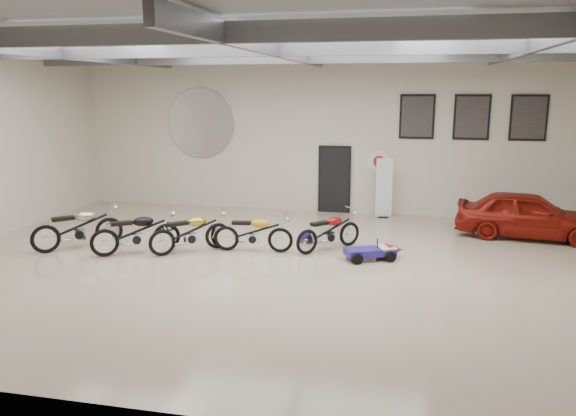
% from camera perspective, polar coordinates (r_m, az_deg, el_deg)
% --- Properties ---
extents(floor, '(16.00, 12.00, 0.01)m').
position_cam_1_polar(floor, '(12.76, -1.15, -5.94)').
color(floor, tan).
rests_on(floor, ground).
extents(ceiling, '(16.00, 12.00, 0.01)m').
position_cam_1_polar(ceiling, '(12.18, -1.25, 17.04)').
color(ceiling, gray).
rests_on(ceiling, back_wall).
extents(back_wall, '(16.00, 0.02, 5.00)m').
position_cam_1_polar(back_wall, '(18.08, 3.26, 7.46)').
color(back_wall, beige).
rests_on(back_wall, floor).
extents(ceiling_beams, '(15.80, 11.80, 0.32)m').
position_cam_1_polar(ceiling_beams, '(12.16, -1.25, 15.87)').
color(ceiling_beams, slate).
rests_on(ceiling_beams, ceiling).
extents(door, '(0.92, 0.08, 2.10)m').
position_cam_1_polar(door, '(18.13, 4.74, 2.83)').
color(door, black).
rests_on(door, back_wall).
extents(logo_plaque, '(2.30, 0.06, 1.16)m').
position_cam_1_polar(logo_plaque, '(19.05, -8.85, 8.47)').
color(logo_plaque, silver).
rests_on(logo_plaque, back_wall).
extents(poster_left, '(1.05, 0.08, 1.35)m').
position_cam_1_polar(poster_left, '(17.78, 12.97, 9.03)').
color(poster_left, black).
rests_on(poster_left, back_wall).
extents(poster_mid, '(1.05, 0.08, 1.35)m').
position_cam_1_polar(poster_mid, '(17.87, 18.17, 8.76)').
color(poster_mid, black).
rests_on(poster_mid, back_wall).
extents(poster_right, '(1.05, 0.08, 1.35)m').
position_cam_1_polar(poster_right, '(18.10, 23.26, 8.42)').
color(poster_right, black).
rests_on(poster_right, back_wall).
extents(oil_sign, '(0.72, 0.10, 0.72)m').
position_cam_1_polar(oil_sign, '(17.91, 9.24, 4.71)').
color(oil_sign, white).
rests_on(oil_sign, back_wall).
extents(banner_stand, '(0.53, 0.28, 1.86)m').
position_cam_1_polar(banner_stand, '(17.57, 9.73, 2.01)').
color(banner_stand, white).
rests_on(banner_stand, floor).
extents(motorcycle_silver, '(2.04, 2.00, 1.13)m').
position_cam_1_polar(motorcycle_silver, '(14.94, -20.59, -1.78)').
color(motorcycle_silver, silver).
rests_on(motorcycle_silver, floor).
extents(motorcycle_black, '(2.10, 1.72, 1.09)m').
position_cam_1_polar(motorcycle_black, '(14.08, -15.21, -2.33)').
color(motorcycle_black, silver).
rests_on(motorcycle_black, floor).
extents(motorcycle_gold, '(1.95, 1.77, 1.05)m').
position_cam_1_polar(motorcycle_gold, '(13.90, -9.91, -2.35)').
color(motorcycle_gold, silver).
rests_on(motorcycle_gold, floor).
extents(motorcycle_yellow, '(1.97, 0.76, 1.00)m').
position_cam_1_polar(motorcycle_yellow, '(13.78, -3.56, -2.43)').
color(motorcycle_yellow, silver).
rests_on(motorcycle_yellow, floor).
extents(motorcycle_red, '(1.75, 1.81, 1.00)m').
position_cam_1_polar(motorcycle_red, '(13.92, 4.17, -2.29)').
color(motorcycle_red, silver).
rests_on(motorcycle_red, floor).
extents(go_kart, '(1.57, 1.18, 0.52)m').
position_cam_1_polar(go_kart, '(13.34, 8.83, -4.11)').
color(go_kart, navy).
rests_on(go_kart, floor).
extents(vintage_car, '(1.96, 3.87, 1.26)m').
position_cam_1_polar(vintage_car, '(16.33, 23.19, -0.63)').
color(vintage_car, maroon).
rests_on(vintage_car, floor).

